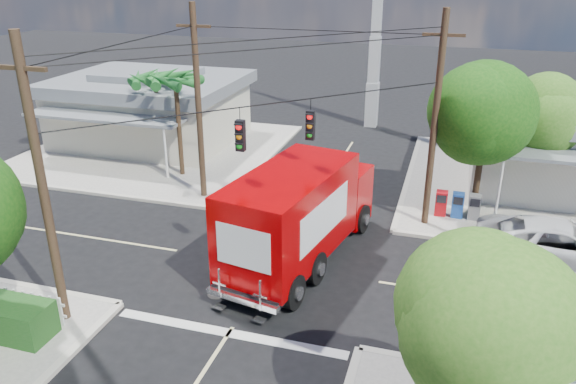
% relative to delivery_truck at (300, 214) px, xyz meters
% --- Properties ---
extents(ground, '(120.00, 120.00, 0.00)m').
position_rel_delivery_truck_xyz_m(ground, '(-0.84, -0.77, -1.93)').
color(ground, black).
rests_on(ground, ground).
extents(sidewalk_ne, '(14.12, 14.12, 0.14)m').
position_rel_delivery_truck_xyz_m(sidewalk_ne, '(10.04, 10.11, -1.86)').
color(sidewalk_ne, gray).
rests_on(sidewalk_ne, ground).
extents(sidewalk_nw, '(14.12, 14.12, 0.14)m').
position_rel_delivery_truck_xyz_m(sidewalk_nw, '(-11.72, 10.11, -1.86)').
color(sidewalk_nw, gray).
rests_on(sidewalk_nw, ground).
extents(road_markings, '(32.00, 32.00, 0.01)m').
position_rel_delivery_truck_xyz_m(road_markings, '(-0.84, -2.24, -1.92)').
color(road_markings, beige).
rests_on(road_markings, ground).
extents(building_nw, '(10.80, 10.20, 4.30)m').
position_rel_delivery_truck_xyz_m(building_nw, '(-12.84, 11.70, 0.29)').
color(building_nw, beige).
rests_on(building_nw, sidewalk_nw).
extents(radio_tower, '(0.80, 0.80, 17.00)m').
position_rel_delivery_truck_xyz_m(radio_tower, '(-0.34, 19.23, 3.71)').
color(radio_tower, silver).
rests_on(radio_tower, ground).
extents(tree_ne_front, '(4.21, 4.14, 6.66)m').
position_rel_delivery_truck_xyz_m(tree_ne_front, '(6.37, 5.99, 2.84)').
color(tree_ne_front, '#422D1C').
rests_on(tree_ne_front, sidewalk_ne).
extents(tree_ne_back, '(3.77, 3.66, 5.82)m').
position_rel_delivery_truck_xyz_m(tree_ne_back, '(8.97, 8.19, 2.26)').
color(tree_ne_back, '#422D1C').
rests_on(tree_ne_back, sidewalk_ne).
extents(tree_se, '(3.67, 3.54, 5.62)m').
position_rel_delivery_truck_xyz_m(tree_se, '(6.17, -8.01, 2.11)').
color(tree_se, '#422D1C').
rests_on(tree_se, sidewalk_se).
extents(palm_nw_front, '(3.01, 3.08, 5.59)m').
position_rel_delivery_truck_xyz_m(palm_nw_front, '(-8.34, 6.73, 3.11)').
color(palm_nw_front, '#422D1C').
rests_on(palm_nw_front, sidewalk_nw).
extents(palm_nw_back, '(3.01, 3.08, 5.19)m').
position_rel_delivery_truck_xyz_m(palm_nw_back, '(-10.34, 8.23, 2.74)').
color(palm_nw_back, '#422D1C').
rests_on(palm_nw_back, sidewalk_nw).
extents(utility_poles, '(12.00, 10.68, 9.00)m').
position_rel_delivery_truck_xyz_m(utility_poles, '(-2.42, 0.84, 2.74)').
color(utility_poles, '#473321').
rests_on(utility_poles, ground).
extents(vending_boxes, '(1.90, 0.50, 1.10)m').
position_rel_delivery_truck_xyz_m(vending_boxes, '(5.66, 5.43, -1.24)').
color(vending_boxes, '#B20B12').
rests_on(vending_boxes, sidewalk_ne).
extents(delivery_truck, '(4.20, 9.09, 3.80)m').
position_rel_delivery_truck_xyz_m(delivery_truck, '(0.00, 0.00, 0.00)').
color(delivery_truck, black).
rests_on(delivery_truck, ground).
extents(parked_car, '(6.05, 2.82, 1.68)m').
position_rel_delivery_truck_xyz_m(parked_car, '(9.40, 2.46, -1.09)').
color(parked_car, silver).
rests_on(parked_car, ground).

